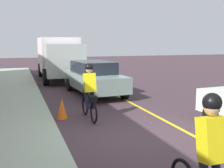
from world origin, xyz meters
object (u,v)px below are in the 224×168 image
object	(u,v)px
cyclist_lead	(90,92)
box_truck_background	(59,56)
traffic_cone_near	(62,108)
parked_sedan_rear	(94,77)
cyclist_follow	(211,159)

from	to	relation	value
cyclist_lead	box_truck_background	size ratio (longest dim) A/B	0.27
traffic_cone_near	parked_sedan_rear	bearing A→B (deg)	-29.46
cyclist_follow	box_truck_background	world-z (taller)	box_truck_background
cyclist_lead	cyclist_follow	world-z (taller)	same
traffic_cone_near	cyclist_follow	bearing A→B (deg)	-169.58
cyclist_lead	traffic_cone_near	distance (m)	1.08
cyclist_follow	box_truck_background	size ratio (longest dim) A/B	0.27
cyclist_follow	box_truck_background	distance (m)	15.91
box_truck_background	traffic_cone_near	world-z (taller)	box_truck_background
parked_sedan_rear	traffic_cone_near	bearing A→B (deg)	-33.65
box_truck_background	traffic_cone_near	size ratio (longest dim) A/B	9.87
cyclist_lead	box_truck_background	bearing A→B (deg)	-4.38
cyclist_follow	cyclist_lead	bearing A→B (deg)	1.30
box_truck_background	traffic_cone_near	bearing A→B (deg)	-6.95
parked_sedan_rear	traffic_cone_near	world-z (taller)	parked_sedan_rear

